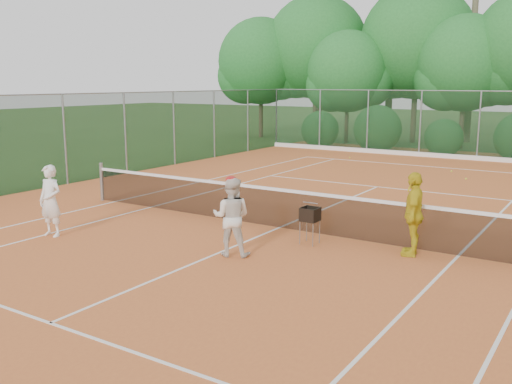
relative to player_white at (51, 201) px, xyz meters
The scene contains 13 objects.
ground 5.19m from the player_white, 40.33° to the left, with size 120.00×120.00×0.00m, color #26491A.
clay_court 5.18m from the player_white, 40.33° to the left, with size 18.00×36.00×0.02m, color #CC672F.
tennis_net 5.13m from the player_white, 40.33° to the left, with size 11.97×0.10×1.10m.
player_white is the anchor object (origin of this frame).
player_center_grp 4.32m from the player_white, 13.16° to the left, with size 0.93×0.83×1.60m.
player_yellow 7.78m from the player_white, 22.19° to the left, with size 0.98×0.41×1.67m, color gold.
ball_hopper 5.73m from the player_white, 26.43° to the left, with size 0.35×0.35×0.79m.
stray_ball_a 15.84m from the player_white, 89.09° to the left, with size 0.07×0.07×0.07m, color gold.
stray_ball_b 15.12m from the player_white, 70.06° to the left, with size 0.07×0.07×0.07m, color #C2D631.
stray_ball_c 14.11m from the player_white, 64.71° to the left, with size 0.07×0.07×0.07m, color #CEED37.
court_markings 5.18m from the player_white, 40.33° to the left, with size 11.03×23.83×0.01m.
fence_back 18.74m from the player_white, 77.97° to the left, with size 18.07×0.07×3.00m.
tropical_treeline 24.51m from the player_white, 77.22° to the left, with size 32.10×8.49×15.03m.
Camera 1 is at (6.60, -11.22, 3.41)m, focal length 40.00 mm.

